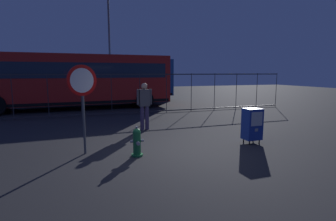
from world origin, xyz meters
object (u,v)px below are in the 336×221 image
newspaper_box_primary (252,124)px  bus_near (75,78)px  pedestrian (144,103)px  street_light_near_left (109,40)px  bus_far (99,77)px  fire_hydrant (137,142)px  stop_sign (83,91)px

newspaper_box_primary → bus_near: bearing=116.6°
pedestrian → street_light_near_left: bearing=88.5°
bus_near → street_light_near_left: (2.59, 4.85, 2.76)m
bus_near → bus_far: same height
fire_hydrant → stop_sign: size_ratio=0.33×
pedestrian → bus_near: bearing=109.1°
pedestrian → street_light_near_left: (0.29, 11.47, 3.52)m
fire_hydrant → newspaper_box_primary: (3.41, 0.06, 0.22)m
bus_far → bus_near: bearing=-113.3°
pedestrian → street_light_near_left: 12.00m
pedestrian → bus_near: 7.05m
newspaper_box_primary → fire_hydrant: bearing=-179.0°
stop_sign → pedestrian: 3.21m
bus_near → fire_hydrant: bearing=-83.8°
fire_hydrant → street_light_near_left: bearing=85.1°
fire_hydrant → street_light_near_left: 15.02m
newspaper_box_primary → stop_sign: (-4.60, 0.56, 1.03)m
stop_sign → street_light_near_left: street_light_near_left is taller
fire_hydrant → bus_far: 13.43m
fire_hydrant → street_light_near_left: (1.24, 14.39, 4.12)m
fire_hydrant → newspaper_box_primary: size_ratio=0.73×
fire_hydrant → street_light_near_left: size_ratio=0.10×
fire_hydrant → newspaper_box_primary: bearing=1.0°
fire_hydrant → stop_sign: (-1.20, 0.62, 1.25)m
stop_sign → street_light_near_left: (2.44, 13.77, 2.87)m
pedestrian → bus_far: bearing=93.7°
stop_sign → fire_hydrant: bearing=-27.4°
stop_sign → bus_far: 12.82m
fire_hydrant → newspaper_box_primary: newspaper_box_primary is taller
fire_hydrant → bus_far: bus_far is taller
stop_sign → street_light_near_left: bearing=80.0°
fire_hydrant → stop_sign: 1.84m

